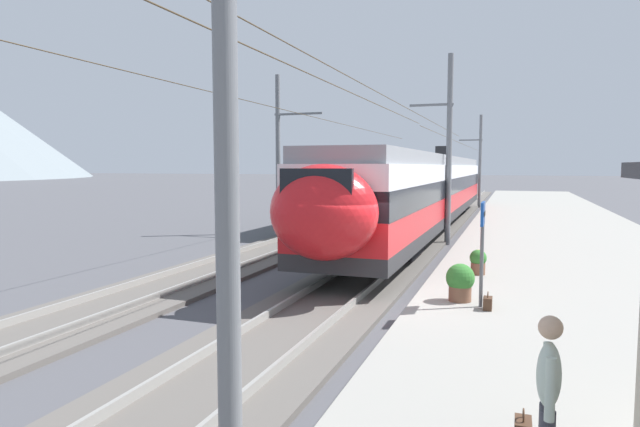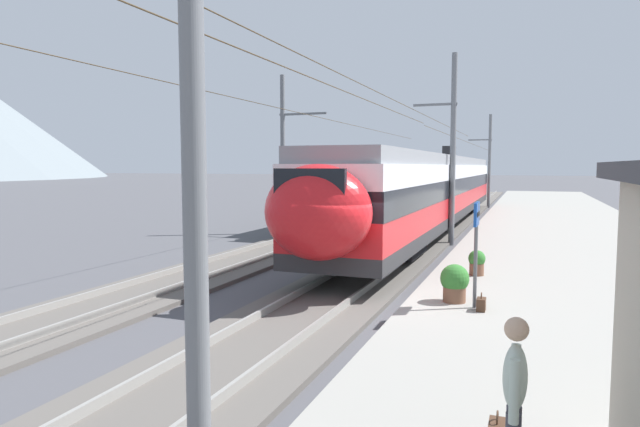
{
  "view_description": "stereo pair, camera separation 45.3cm",
  "coord_description": "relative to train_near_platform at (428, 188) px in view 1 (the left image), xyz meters",
  "views": [
    {
      "loc": [
        -12.28,
        -3.17,
        3.34
      ],
      "look_at": [
        4.64,
        2.83,
        1.79
      ],
      "focal_mm": 30.67,
      "sensor_mm": 36.0,
      "label": 1
    },
    {
      "loc": [
        -12.12,
        -3.6,
        3.34
      ],
      "look_at": [
        4.64,
        2.83,
        1.79
      ],
      "focal_mm": 30.67,
      "sensor_mm": 36.0,
      "label": 2
    }
  ],
  "objects": [
    {
      "name": "catenary_mast_east",
      "position": [
        17.7,
        -1.43,
        1.64
      ],
      "size": [
        41.07,
        1.84,
        7.46
      ],
      "color": "slate",
      "rests_on": "ground"
    },
    {
      "name": "train_far_track",
      "position": [
        6.87,
        4.7,
        -0.01
      ],
      "size": [
        25.5,
        2.94,
        4.27
      ],
      "color": "#2D2D30",
      "rests_on": "track_far"
    },
    {
      "name": "platform_slab",
      "position": [
        -15.98,
        -6.21,
        -2.09
      ],
      "size": [
        120.0,
        8.39,
        0.29
      ],
      "primitive_type": "cube",
      "color": "gray",
      "rests_on": "ground"
    },
    {
      "name": "passenger_walking",
      "position": [
        -22.94,
        -4.5,
        -1.0
      ],
      "size": [
        0.53,
        0.22,
        1.69
      ],
      "color": "#383842",
      "rests_on": "platform_slab"
    },
    {
      "name": "catenary_mast_far_side",
      "position": [
        -3.45,
        6.7,
        1.84
      ],
      "size": [
        41.07,
        2.46,
        7.79
      ],
      "color": "slate",
      "rests_on": "ground"
    },
    {
      "name": "potted_plant_platform_edge",
      "position": [
        -15.7,
        -3.06,
        -1.47
      ],
      "size": [
        0.65,
        0.65,
        0.86
      ],
      "color": "brown",
      "rests_on": "platform_slab"
    },
    {
      "name": "train_near_platform",
      "position": [
        0.0,
        0.0,
        0.0
      ],
      "size": [
        34.24,
        2.87,
        4.27
      ],
      "color": "#2D2D30",
      "rests_on": "track_near"
    },
    {
      "name": "platform_sign",
      "position": [
        -16.08,
        -3.54,
        -0.27
      ],
      "size": [
        0.7,
        0.08,
        2.29
      ],
      "color": "#59595B",
      "rests_on": "platform_slab"
    },
    {
      "name": "catenary_mast_mid",
      "position": [
        -4.66,
        -1.44,
        1.92
      ],
      "size": [
        41.07,
        1.84,
        8.01
      ],
      "color": "slate",
      "rests_on": "ground"
    },
    {
      "name": "handbag_near_sign",
      "position": [
        -16.27,
        -3.69,
        -1.81
      ],
      "size": [
        0.32,
        0.18,
        0.4
      ],
      "color": "#472D1E",
      "rests_on": "platform_slab"
    },
    {
      "name": "track_near",
      "position": [
        -15.98,
        -0.0,
        -2.16
      ],
      "size": [
        120.0,
        3.0,
        0.28
      ],
      "color": "#5B5651",
      "rests_on": "ground"
    },
    {
      "name": "track_far",
      "position": [
        -15.98,
        4.7,
        -2.16
      ],
      "size": [
        120.0,
        3.0,
        0.28
      ],
      "color": "#5B5651",
      "rests_on": "ground"
    },
    {
      "name": "catenary_mast_west",
      "position": [
        -23.6,
        -1.43,
        1.64
      ],
      "size": [
        41.07,
        1.84,
        7.44
      ],
      "color": "slate",
      "rests_on": "ground"
    },
    {
      "name": "ground_plane",
      "position": [
        -15.98,
        -0.97,
        -2.23
      ],
      "size": [
        400.0,
        400.0,
        0.0
      ],
      "primitive_type": "plane",
      "color": "#4C4C51"
    },
    {
      "name": "potted_plant_by_shelter",
      "position": [
        -12.39,
        -3.26,
        -1.55
      ],
      "size": [
        0.47,
        0.47,
        0.71
      ],
      "color": "brown",
      "rests_on": "platform_slab"
    }
  ]
}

